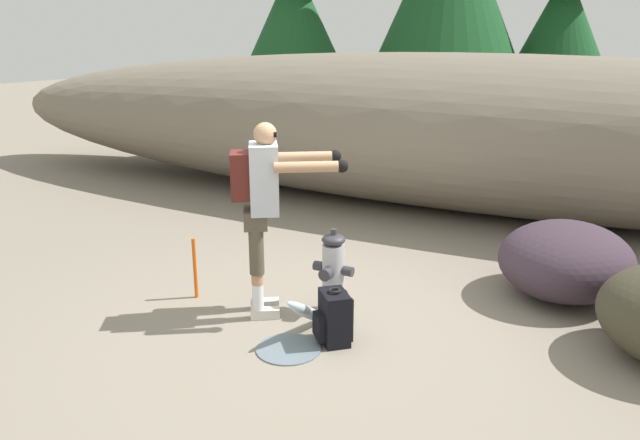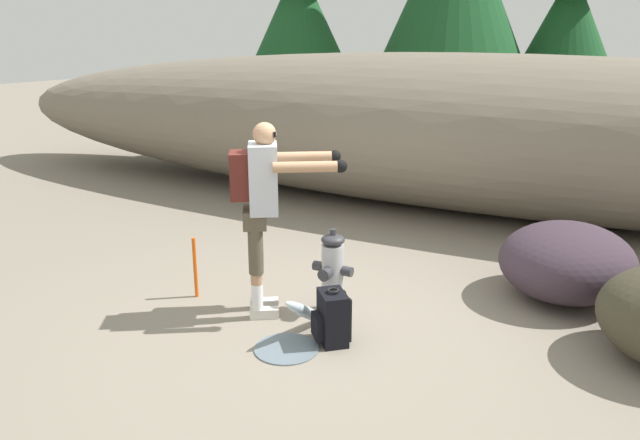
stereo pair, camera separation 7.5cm
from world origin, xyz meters
The scene contains 9 objects.
ground_plane centered at (0.00, 0.00, -0.02)m, with size 56.00×56.00×0.04m, color gray.
dirt_embankment centered at (0.00, 4.33, 1.11)m, with size 17.41×3.20×2.21m, color #756B5B.
fire_hydrant centered at (0.11, 0.22, 0.36)m, with size 0.38×0.33×0.79m.
hydrant_water_jet centered at (0.11, -0.37, 0.13)m, with size 0.53×0.97×0.54m.
utility_worker centered at (-0.40, -0.11, 1.10)m, with size 1.02×0.86×1.74m.
spare_backpack centered at (0.38, -0.32, 0.22)m, with size 0.36×0.36×0.47m.
boulder_mid centered at (1.96, 1.52, 0.37)m, with size 1.24×1.32×0.74m, color #3C2F3A.
pine_tree_center centered at (0.88, 9.03, 3.04)m, with size 2.05×2.05×5.16m.
survey_stake centered at (-1.19, -0.12, 0.30)m, with size 0.04×0.04×0.60m, color #E55914.
Camera 1 is at (2.32, -4.39, 2.42)m, focal length 33.98 mm.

